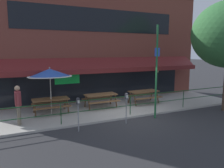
{
  "coord_description": "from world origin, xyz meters",
  "views": [
    {
      "loc": [
        -5.32,
        -8.91,
        3.27
      ],
      "look_at": [
        -0.4,
        1.6,
        1.5
      ],
      "focal_mm": 35.0,
      "sensor_mm": 36.0,
      "label": 1
    }
  ],
  "objects_px": {
    "patio_umbrella_left": "(50,73)",
    "pedestrian_walking": "(18,103)",
    "parking_meter_near": "(78,104)",
    "picnic_table_centre": "(101,97)",
    "picnic_table_left": "(51,102)",
    "parking_meter_far": "(126,99)",
    "street_sign_pole": "(156,72)",
    "picnic_table_right": "(144,93)"
  },
  "relations": [
    {
      "from": "pedestrian_walking",
      "to": "street_sign_pole",
      "type": "relative_size",
      "value": 0.38
    },
    {
      "from": "parking_meter_far",
      "to": "street_sign_pole",
      "type": "relative_size",
      "value": 0.32
    },
    {
      "from": "picnic_table_right",
      "to": "parking_meter_near",
      "type": "relative_size",
      "value": 1.27
    },
    {
      "from": "picnic_table_centre",
      "to": "parking_meter_far",
      "type": "xyz_separation_m",
      "value": [
        0.09,
        -2.81,
        0.44
      ]
    },
    {
      "from": "patio_umbrella_left",
      "to": "street_sign_pole",
      "type": "bearing_deg",
      "value": -29.42
    },
    {
      "from": "patio_umbrella_left",
      "to": "picnic_table_right",
      "type": "bearing_deg",
      "value": -0.47
    },
    {
      "from": "picnic_table_left",
      "to": "patio_umbrella_left",
      "type": "relative_size",
      "value": 0.76
    },
    {
      "from": "pedestrian_walking",
      "to": "parking_meter_near",
      "type": "height_order",
      "value": "pedestrian_walking"
    },
    {
      "from": "street_sign_pole",
      "to": "picnic_table_right",
      "type": "bearing_deg",
      "value": 68.87
    },
    {
      "from": "pedestrian_walking",
      "to": "street_sign_pole",
      "type": "distance_m",
      "value": 6.38
    },
    {
      "from": "patio_umbrella_left",
      "to": "picnic_table_left",
      "type": "bearing_deg",
      "value": 90.0
    },
    {
      "from": "patio_umbrella_left",
      "to": "pedestrian_walking",
      "type": "relative_size",
      "value": 1.39
    },
    {
      "from": "picnic_table_left",
      "to": "patio_umbrella_left",
      "type": "distance_m",
      "value": 1.48
    },
    {
      "from": "picnic_table_right",
      "to": "parking_meter_far",
      "type": "bearing_deg",
      "value": -135.24
    },
    {
      "from": "parking_meter_near",
      "to": "picnic_table_right",
      "type": "bearing_deg",
      "value": 28.44
    },
    {
      "from": "picnic_table_left",
      "to": "street_sign_pole",
      "type": "distance_m",
      "value": 5.49
    },
    {
      "from": "picnic_table_left",
      "to": "parking_meter_near",
      "type": "xyz_separation_m",
      "value": [
        0.62,
        -2.82,
        0.44
      ]
    },
    {
      "from": "parking_meter_near",
      "to": "patio_umbrella_left",
      "type": "bearing_deg",
      "value": 103.01
    },
    {
      "from": "parking_meter_near",
      "to": "picnic_table_left",
      "type": "bearing_deg",
      "value": 102.41
    },
    {
      "from": "picnic_table_centre",
      "to": "picnic_table_right",
      "type": "distance_m",
      "value": 2.75
    },
    {
      "from": "picnic_table_centre",
      "to": "pedestrian_walking",
      "type": "bearing_deg",
      "value": -164.61
    },
    {
      "from": "picnic_table_centre",
      "to": "parking_meter_far",
      "type": "bearing_deg",
      "value": -88.16
    },
    {
      "from": "picnic_table_left",
      "to": "parking_meter_far",
      "type": "bearing_deg",
      "value": -44.73
    },
    {
      "from": "patio_umbrella_left",
      "to": "picnic_table_centre",
      "type": "bearing_deg",
      "value": 2.82
    },
    {
      "from": "street_sign_pole",
      "to": "parking_meter_far",
      "type": "bearing_deg",
      "value": -175.69
    },
    {
      "from": "pedestrian_walking",
      "to": "street_sign_pole",
      "type": "height_order",
      "value": "street_sign_pole"
    },
    {
      "from": "street_sign_pole",
      "to": "parking_meter_near",
      "type": "bearing_deg",
      "value": -178.05
    },
    {
      "from": "picnic_table_right",
      "to": "pedestrian_walking",
      "type": "height_order",
      "value": "pedestrian_walking"
    },
    {
      "from": "pedestrian_walking",
      "to": "patio_umbrella_left",
      "type": "bearing_deg",
      "value": 34.06
    },
    {
      "from": "parking_meter_near",
      "to": "street_sign_pole",
      "type": "distance_m",
      "value": 4.07
    },
    {
      "from": "pedestrian_walking",
      "to": "street_sign_pole",
      "type": "bearing_deg",
      "value": -13.91
    },
    {
      "from": "picnic_table_centre",
      "to": "picnic_table_right",
      "type": "xyz_separation_m",
      "value": [
        2.75,
        -0.18,
        0.0
      ]
    },
    {
      "from": "picnic_table_centre",
      "to": "parking_meter_near",
      "type": "xyz_separation_m",
      "value": [
        -2.13,
        -2.82,
        0.44
      ]
    },
    {
      "from": "picnic_table_right",
      "to": "pedestrian_walking",
      "type": "distance_m",
      "value": 7.12
    },
    {
      "from": "parking_meter_near",
      "to": "street_sign_pole",
      "type": "height_order",
      "value": "street_sign_pole"
    },
    {
      "from": "patio_umbrella_left",
      "to": "street_sign_pole",
      "type": "relative_size",
      "value": 0.53
    },
    {
      "from": "patio_umbrella_left",
      "to": "parking_meter_near",
      "type": "distance_m",
      "value": 2.94
    },
    {
      "from": "patio_umbrella_left",
      "to": "parking_meter_near",
      "type": "relative_size",
      "value": 1.67
    },
    {
      "from": "picnic_table_centre",
      "to": "picnic_table_left",
      "type": "bearing_deg",
      "value": -179.93
    },
    {
      "from": "picnic_table_left",
      "to": "parking_meter_far",
      "type": "distance_m",
      "value": 4.02
    },
    {
      "from": "picnic_table_left",
      "to": "picnic_table_right",
      "type": "xyz_separation_m",
      "value": [
        5.49,
        -0.18,
        0.0
      ]
    },
    {
      "from": "picnic_table_right",
      "to": "patio_umbrella_left",
      "type": "xyz_separation_m",
      "value": [
        -5.49,
        0.05,
        1.47
      ]
    }
  ]
}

